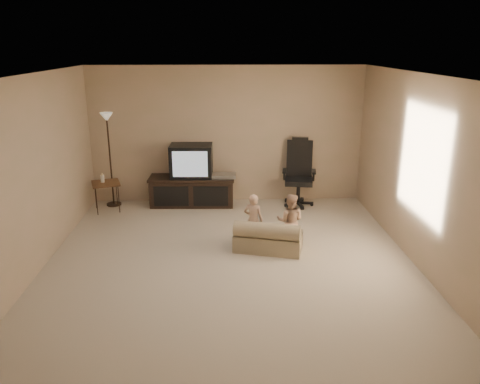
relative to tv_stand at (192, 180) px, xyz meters
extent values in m
plane|color=#B1A58D|center=(0.64, -2.49, -0.47)|extent=(5.50, 5.50, 0.00)
plane|color=silver|center=(0.64, -2.49, 2.03)|extent=(5.50, 5.50, 0.00)
plane|color=tan|center=(0.64, 0.26, 0.78)|extent=(5.00, 0.00, 5.00)
plane|color=tan|center=(0.64, -5.24, 0.78)|extent=(5.00, 0.00, 5.00)
plane|color=tan|center=(-1.86, -2.49, 0.78)|extent=(0.00, 5.50, 5.50)
plane|color=tan|center=(3.14, -2.49, 0.78)|extent=(0.00, 5.50, 5.50)
cube|color=black|center=(-0.01, 0.00, -0.23)|extent=(1.52, 0.59, 0.48)
cube|color=black|center=(-0.01, 0.00, 0.05)|extent=(1.56, 0.63, 0.04)
cube|color=black|center=(-0.37, -0.26, -0.22)|extent=(0.62, 0.04, 0.37)
cube|color=black|center=(0.34, -0.29, -0.22)|extent=(0.62, 0.04, 0.37)
cube|color=black|center=(-0.01, 0.02, 0.36)|extent=(0.77, 0.56, 0.59)
cube|color=silver|center=(-0.02, -0.25, 0.36)|extent=(0.62, 0.03, 0.46)
cube|color=#B2B2B4|center=(0.58, -0.07, 0.10)|extent=(0.44, 0.31, 0.06)
cylinder|color=black|center=(1.94, -0.14, -0.22)|extent=(0.07, 0.07, 0.39)
cube|color=black|center=(1.94, -0.14, 0.00)|extent=(0.56, 0.56, 0.09)
cube|color=black|center=(1.98, 0.09, 0.36)|extent=(0.49, 0.24, 0.69)
cube|color=black|center=(1.98, 0.09, 0.69)|extent=(0.31, 0.14, 0.16)
cube|color=black|center=(1.68, -0.10, 0.19)|extent=(0.11, 0.28, 0.04)
cube|color=black|center=(2.20, -0.18, 0.19)|extent=(0.11, 0.28, 0.04)
cube|color=brown|center=(-1.51, -0.27, 0.04)|extent=(0.59, 0.59, 0.03)
cylinder|color=#312115|center=(-1.63, -0.51, -0.22)|extent=(0.01, 0.01, 0.51)
cylinder|color=#312115|center=(-1.27, -0.40, -0.22)|extent=(0.01, 0.01, 0.51)
cylinder|color=#312115|center=(-1.74, -0.15, -0.22)|extent=(0.01, 0.01, 0.51)
cylinder|color=#312115|center=(-1.39, -0.04, -0.22)|extent=(0.01, 0.01, 0.51)
cylinder|color=silver|center=(-1.56, -0.25, 0.12)|extent=(0.07, 0.07, 0.13)
cone|color=beige|center=(-1.56, -0.25, 0.20)|extent=(0.05, 0.05, 0.05)
cylinder|color=#312115|center=(-1.47, 0.02, -0.45)|extent=(0.27, 0.27, 0.03)
cylinder|color=#312115|center=(-1.47, 0.02, 0.35)|extent=(0.03, 0.03, 1.61)
cone|color=#EDE4C3|center=(-1.47, 0.02, 1.16)|extent=(0.23, 0.23, 0.15)
cube|color=gray|center=(1.21, -2.04, -0.34)|extent=(1.05, 0.74, 0.25)
cylinder|color=gray|center=(1.17, -2.20, -0.12)|extent=(0.96, 0.46, 0.23)
imported|color=tan|center=(1.00, -1.88, -0.07)|extent=(0.34, 0.30, 0.79)
imported|color=tan|center=(1.52, -1.98, -0.06)|extent=(0.44, 0.31, 0.81)
camera|label=1|loc=(0.55, -8.26, 2.39)|focal=35.00mm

